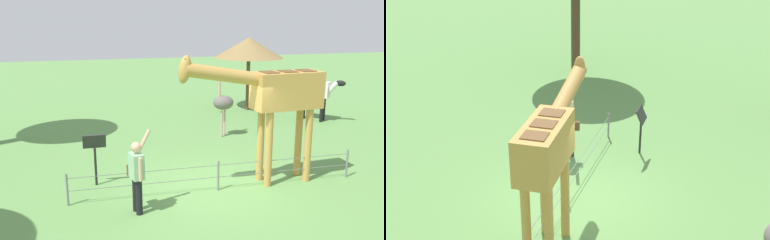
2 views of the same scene
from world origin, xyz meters
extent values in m
plane|color=#60934C|center=(0.00, 0.00, 0.00)|extent=(60.00, 60.00, 0.00)
cylinder|color=#C69347|center=(-1.26, 0.20, 0.94)|extent=(0.18, 0.18, 1.89)
cylinder|color=#C69347|center=(-1.23, -0.24, 0.94)|extent=(0.18, 0.18, 1.89)
cylinder|color=#C69347|center=(-2.36, 0.12, 0.94)|extent=(0.18, 0.18, 1.89)
cylinder|color=#C69347|center=(-2.33, -0.32, 0.94)|extent=(0.18, 0.18, 1.89)
cube|color=#C69347|center=(-1.80, -0.06, 2.34)|extent=(1.75, 0.82, 0.90)
cube|color=brown|center=(-1.30, -0.03, 2.80)|extent=(0.39, 0.47, 0.02)
cube|color=brown|center=(-1.80, -0.06, 2.80)|extent=(0.39, 0.47, 0.02)
cube|color=brown|center=(-2.29, -0.10, 2.80)|extent=(0.39, 0.47, 0.02)
cylinder|color=#C69347|center=(-0.20, 0.06, 2.78)|extent=(2.09, 0.47, 0.66)
ellipsoid|color=#C69347|center=(0.81, 0.13, 2.95)|extent=(0.40, 0.29, 0.68)
cylinder|color=brown|center=(0.81, 0.19, 3.13)|extent=(0.05, 0.05, 0.14)
cylinder|color=brown|center=(0.81, 0.07, 3.13)|extent=(0.05, 0.05, 0.14)
cylinder|color=black|center=(2.07, 0.79, 0.39)|extent=(0.14, 0.14, 0.78)
cylinder|color=black|center=(2.02, 0.98, 0.39)|extent=(0.14, 0.14, 0.78)
cube|color=#93C699|center=(2.04, 0.89, 1.06)|extent=(0.32, 0.41, 0.55)
sphere|color=#D8AD8C|center=(2.04, 0.89, 1.47)|extent=(0.22, 0.22, 0.22)
cylinder|color=#D8AD8C|center=(1.85, 0.68, 1.52)|extent=(0.35, 0.16, 0.52)
cylinder|color=#D8AD8C|center=(1.99, 1.10, 1.05)|extent=(0.08, 0.08, 0.50)
cube|color=brown|center=(2.14, 0.68, 0.88)|extent=(0.16, 0.22, 0.24)
cylinder|color=black|center=(-6.14, -5.47, 0.47)|extent=(0.12, 0.12, 0.95)
cylinder|color=black|center=(-5.92, -5.26, 0.47)|extent=(0.12, 0.12, 0.95)
cylinder|color=black|center=(-5.60, -6.06, 0.47)|extent=(0.12, 0.12, 0.95)
cylinder|color=black|center=(-5.37, -5.85, 0.47)|extent=(0.12, 0.12, 0.95)
cube|color=silver|center=(-5.41, -6.04, 1.25)|extent=(0.44, 0.42, 0.60)
cube|color=black|center=(-5.52, -5.91, 1.25)|extent=(0.44, 0.42, 0.60)
cube|color=silver|center=(-5.64, -5.79, 1.25)|extent=(0.44, 0.42, 0.60)
cube|color=black|center=(-5.76, -5.66, 1.25)|extent=(0.44, 0.42, 0.60)
cube|color=silver|center=(-5.87, -5.53, 1.25)|extent=(0.44, 0.42, 0.60)
cube|color=black|center=(-5.99, -5.41, 1.25)|extent=(0.44, 0.42, 0.60)
cube|color=silver|center=(-6.10, -5.28, 1.25)|extent=(0.44, 0.42, 0.60)
cylinder|color=silver|center=(-6.26, -5.11, 1.40)|extent=(0.45, 0.46, 0.47)
ellipsoid|color=black|center=(-6.43, -4.92, 1.55)|extent=(0.40, 0.42, 0.22)
cylinder|color=#CC9E93|center=(-1.52, -4.24, 0.45)|extent=(0.07, 0.07, 0.90)
cylinder|color=#CC9E93|center=(-1.68, -4.40, 0.45)|extent=(0.07, 0.07, 0.90)
ellipsoid|color=#66605B|center=(-1.60, -4.32, 1.18)|extent=(0.70, 0.56, 0.49)
cylinder|color=#CC9E93|center=(-1.45, -4.32, 1.73)|extent=(0.08, 0.08, 0.80)
sphere|color=#66605B|center=(-1.45, -4.32, 2.18)|extent=(0.14, 0.14, 0.14)
cylinder|color=brown|center=(-3.94, -8.03, 1.13)|extent=(0.16, 0.16, 2.27)
cone|color=olive|center=(-3.94, -8.03, 2.69)|extent=(2.89, 2.89, 0.84)
cylinder|color=black|center=(2.83, -0.92, 0.47)|extent=(0.06, 0.06, 0.95)
cube|color=#2D2D2D|center=(2.83, -0.92, 1.13)|extent=(0.56, 0.21, 0.38)
cylinder|color=slate|center=(-3.50, 0.16, 0.38)|extent=(0.05, 0.05, 0.75)
cylinder|color=slate|center=(0.00, 0.16, 0.38)|extent=(0.05, 0.05, 0.75)
cylinder|color=slate|center=(3.50, 0.16, 0.38)|extent=(0.05, 0.05, 0.75)
cube|color=slate|center=(0.00, 0.16, 0.64)|extent=(7.00, 0.01, 0.01)
cube|color=slate|center=(0.00, 0.16, 0.34)|extent=(7.00, 0.01, 0.01)
camera|label=1|loc=(3.10, 9.69, 4.24)|focal=41.52mm
camera|label=2|loc=(-9.58, -3.35, 6.74)|focal=48.53mm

